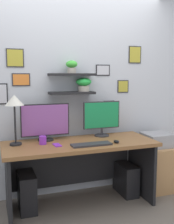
% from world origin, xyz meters
% --- Properties ---
extents(ground_plane, '(8.00, 8.00, 0.00)m').
position_xyz_m(ground_plane, '(0.00, 0.00, 0.00)').
color(ground_plane, '#70665B').
extents(back_wall_assembly, '(4.40, 0.24, 2.70)m').
position_xyz_m(back_wall_assembly, '(-0.00, 0.44, 1.35)').
color(back_wall_assembly, silver).
rests_on(back_wall_assembly, ground).
extents(desk, '(1.71, 0.68, 0.75)m').
position_xyz_m(desk, '(0.00, 0.06, 0.54)').
color(desk, brown).
rests_on(desk, ground).
extents(monitor_left, '(0.56, 0.18, 0.42)m').
position_xyz_m(monitor_left, '(-0.35, 0.22, 0.97)').
color(monitor_left, black).
rests_on(monitor_left, desk).
extents(monitor_right, '(0.47, 0.18, 0.43)m').
position_xyz_m(monitor_right, '(0.35, 0.22, 0.98)').
color(monitor_right, '#2D2D33').
rests_on(monitor_right, desk).
extents(keyboard, '(0.44, 0.14, 0.02)m').
position_xyz_m(keyboard, '(0.07, -0.17, 0.76)').
color(keyboard, '#2D2D33').
rests_on(keyboard, desk).
extents(computer_mouse, '(0.06, 0.09, 0.03)m').
position_xyz_m(computer_mouse, '(0.37, -0.16, 0.77)').
color(computer_mouse, black).
rests_on(computer_mouse, desk).
extents(desk_lamp, '(0.20, 0.20, 0.54)m').
position_xyz_m(desk_lamp, '(-0.70, 0.11, 1.20)').
color(desk_lamp, black).
rests_on(desk_lamp, desk).
extents(cell_phone, '(0.08, 0.14, 0.01)m').
position_xyz_m(cell_phone, '(-0.28, -0.05, 0.76)').
color(cell_phone, purple).
rests_on(cell_phone, desk).
extents(coffee_mug, '(0.08, 0.08, 0.09)m').
position_xyz_m(coffee_mug, '(-0.41, 0.05, 0.80)').
color(coffee_mug, purple).
rests_on(coffee_mug, desk).
extents(drawer_cabinet, '(0.44, 0.50, 0.58)m').
position_xyz_m(drawer_cabinet, '(1.12, 0.13, 0.29)').
color(drawer_cabinet, tan).
rests_on(drawer_cabinet, ground).
extents(printer, '(0.38, 0.34, 0.17)m').
position_xyz_m(printer, '(1.12, 0.13, 0.66)').
color(printer, '#9E9EA3').
rests_on(printer, drawer_cabinet).
extents(computer_tower_left, '(0.18, 0.40, 0.42)m').
position_xyz_m(computer_tower_left, '(-0.60, 0.10, 0.21)').
color(computer_tower_left, black).
rests_on(computer_tower_left, ground).
extents(computer_tower_right, '(0.18, 0.40, 0.38)m').
position_xyz_m(computer_tower_right, '(0.65, 0.12, 0.19)').
color(computer_tower_right, black).
rests_on(computer_tower_right, ground).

